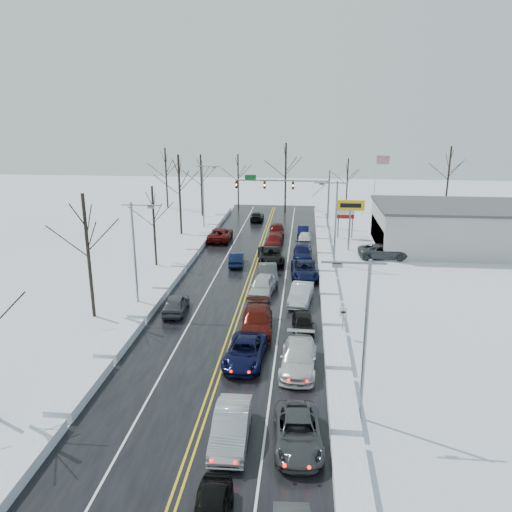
# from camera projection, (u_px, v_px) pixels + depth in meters

# --- Properties ---
(ground) EXTENTS (160.00, 160.00, 0.00)m
(ground) POSITION_uv_depth(u_px,v_px,m) (244.00, 295.00, 44.98)
(ground) COLOR silver
(ground) RESTS_ON ground
(road_surface) EXTENTS (14.00, 84.00, 0.01)m
(road_surface) POSITION_uv_depth(u_px,v_px,m) (247.00, 287.00, 46.89)
(road_surface) COLOR black
(road_surface) RESTS_ON ground
(snow_bank_left) EXTENTS (1.60, 72.00, 0.64)m
(snow_bank_left) POSITION_uv_depth(u_px,v_px,m) (168.00, 285.00, 47.61)
(snow_bank_left) COLOR silver
(snow_bank_left) RESTS_ON ground
(snow_bank_right) EXTENTS (1.60, 72.00, 0.64)m
(snow_bank_right) POSITION_uv_depth(u_px,v_px,m) (328.00, 290.00, 46.17)
(snow_bank_right) COLOR silver
(snow_bank_right) RESTS_ON ground
(traffic_signal_mast) EXTENTS (13.28, 0.39, 8.00)m
(traffic_signal_mast) POSITION_uv_depth(u_px,v_px,m) (293.00, 188.00, 69.83)
(traffic_signal_mast) COLOR slate
(traffic_signal_mast) RESTS_ON ground
(tires_plus_sign) EXTENTS (3.20, 0.34, 6.00)m
(tires_plus_sign) POSITION_uv_depth(u_px,v_px,m) (350.00, 209.00, 57.85)
(tires_plus_sign) COLOR slate
(tires_plus_sign) RESTS_ON ground
(used_vehicles_sign) EXTENTS (2.20, 0.22, 4.65)m
(used_vehicles_sign) POSITION_uv_depth(u_px,v_px,m) (346.00, 213.00, 64.05)
(used_vehicles_sign) COLOR slate
(used_vehicles_sign) RESTS_ON ground
(speed_limit_sign) EXTENTS (0.55, 0.09, 2.35)m
(speed_limit_sign) POSITION_uv_depth(u_px,v_px,m) (343.00, 317.00, 36.11)
(speed_limit_sign) COLOR slate
(speed_limit_sign) RESTS_ON ground
(flagpole) EXTENTS (1.87, 1.20, 10.00)m
(flagpole) POSITION_uv_depth(u_px,v_px,m) (376.00, 184.00, 70.51)
(flagpole) COLOR silver
(flagpole) RESTS_ON ground
(dealership_building) EXTENTS (20.40, 12.40, 5.30)m
(dealership_building) POSITION_uv_depth(u_px,v_px,m) (463.00, 227.00, 59.15)
(dealership_building) COLOR #B0B0AB
(dealership_building) RESTS_ON ground
(streetlight_se) EXTENTS (3.20, 0.25, 9.00)m
(streetlight_se) POSITION_uv_depth(u_px,v_px,m) (362.00, 328.00, 25.51)
(streetlight_se) COLOR slate
(streetlight_se) RESTS_ON ground
(streetlight_ne) EXTENTS (3.20, 0.25, 9.00)m
(streetlight_ne) POSITION_uv_depth(u_px,v_px,m) (334.00, 216.00, 52.24)
(streetlight_ne) COLOR slate
(streetlight_ne) RESTS_ON ground
(streetlight_sw) EXTENTS (3.20, 0.25, 9.00)m
(streetlight_sw) POSITION_uv_depth(u_px,v_px,m) (137.00, 247.00, 40.45)
(streetlight_sw) COLOR slate
(streetlight_sw) RESTS_ON ground
(streetlight_nw) EXTENTS (3.20, 0.25, 9.00)m
(streetlight_nw) POSITION_uv_depth(u_px,v_px,m) (205.00, 192.00, 67.17)
(streetlight_nw) COLOR slate
(streetlight_nw) RESTS_ON ground
(tree_left_b) EXTENTS (4.00, 4.00, 10.00)m
(tree_left_b) POSITION_uv_depth(u_px,v_px,m) (86.00, 232.00, 38.37)
(tree_left_b) COLOR #2D231C
(tree_left_b) RESTS_ON ground
(tree_left_c) EXTENTS (3.40, 3.40, 8.50)m
(tree_left_c) POSITION_uv_depth(u_px,v_px,m) (153.00, 211.00, 51.93)
(tree_left_c) COLOR #2D231C
(tree_left_c) RESTS_ON ground
(tree_left_d) EXTENTS (4.20, 4.20, 10.50)m
(tree_left_d) POSITION_uv_depth(u_px,v_px,m) (179.00, 179.00, 64.97)
(tree_left_d) COLOR #2D231C
(tree_left_d) RESTS_ON ground
(tree_left_e) EXTENTS (3.80, 3.80, 9.50)m
(tree_left_e) POSITION_uv_depth(u_px,v_px,m) (201.00, 173.00, 76.58)
(tree_left_e) COLOR #2D231C
(tree_left_e) RESTS_ON ground
(tree_far_a) EXTENTS (4.00, 4.00, 10.00)m
(tree_far_a) POSITION_uv_depth(u_px,v_px,m) (166.00, 166.00, 82.89)
(tree_far_a) COLOR #2D231C
(tree_far_a) RESTS_ON ground
(tree_far_b) EXTENTS (3.60, 3.60, 9.00)m
(tree_far_b) POSITION_uv_depth(u_px,v_px,m) (238.00, 171.00, 82.91)
(tree_far_b) COLOR #2D231C
(tree_far_b) RESTS_ON ground
(tree_far_c) EXTENTS (4.40, 4.40, 11.00)m
(tree_far_c) POSITION_uv_depth(u_px,v_px,m) (286.00, 164.00, 79.85)
(tree_far_c) COLOR #2D231C
(tree_far_c) RESTS_ON ground
(tree_far_d) EXTENTS (3.40, 3.40, 8.50)m
(tree_far_d) POSITION_uv_depth(u_px,v_px,m) (348.00, 174.00, 80.83)
(tree_far_d) COLOR #2D231C
(tree_far_d) RESTS_ON ground
(tree_far_e) EXTENTS (4.20, 4.20, 10.50)m
(tree_far_e) POSITION_uv_depth(u_px,v_px,m) (449.00, 166.00, 79.40)
(tree_far_e) COLOR #2D231C
(tree_far_e) RESTS_ON ground
(queued_car_1) EXTENTS (1.87, 5.04, 1.65)m
(queued_car_1) POSITION_uv_depth(u_px,v_px,m) (231.00, 441.00, 25.18)
(queued_car_1) COLOR #989A9F
(queued_car_1) RESTS_ON ground
(queued_car_2) EXTENTS (2.70, 5.44, 1.48)m
(queued_car_2) POSITION_uv_depth(u_px,v_px,m) (245.00, 362.00, 33.05)
(queued_car_2) COLOR black
(queued_car_2) RESTS_ON ground
(queued_car_3) EXTENTS (2.66, 5.87, 1.67)m
(queued_car_3) POSITION_uv_depth(u_px,v_px,m) (257.00, 331.00, 37.67)
(queued_car_3) COLOR #4A1009
(queued_car_3) RESTS_ON ground
(queued_car_4) EXTENTS (2.42, 5.16, 1.71)m
(queued_car_4) POSITION_uv_depth(u_px,v_px,m) (262.00, 295.00, 44.96)
(queued_car_4) COLOR silver
(queued_car_4) RESTS_ON ground
(queued_car_5) EXTENTS (2.32, 4.98, 1.58)m
(queued_car_5) POSITION_uv_depth(u_px,v_px,m) (268.00, 281.00, 48.67)
(queued_car_5) COLOR #383A3C
(queued_car_5) RESTS_ON ground
(queued_car_6) EXTENTS (3.42, 6.18, 1.64)m
(queued_car_6) POSITION_uv_depth(u_px,v_px,m) (271.00, 263.00, 54.43)
(queued_car_6) COLOR black
(queued_car_6) RESTS_ON ground
(queued_car_7) EXTENTS (2.15, 4.87, 1.39)m
(queued_car_7) POSITION_uv_depth(u_px,v_px,m) (274.00, 246.00, 61.03)
(queued_car_7) COLOR #540C0B
(queued_car_7) RESTS_ON ground
(queued_car_8) EXTENTS (2.11, 4.83, 1.62)m
(queued_car_8) POSITION_uv_depth(u_px,v_px,m) (277.00, 236.00, 65.93)
(queued_car_8) COLOR #450909
(queued_car_8) RESTS_ON ground
(queued_car_10) EXTENTS (2.71, 5.25, 1.42)m
(queued_car_10) POSITION_uv_depth(u_px,v_px,m) (298.00, 444.00, 24.90)
(queued_car_10) COLOR #383A3C
(queued_car_10) RESTS_ON ground
(queued_car_11) EXTENTS (2.45, 5.61, 1.60)m
(queued_car_11) POSITION_uv_depth(u_px,v_px,m) (298.00, 369.00, 32.14)
(queued_car_11) COLOR silver
(queued_car_11) RESTS_ON ground
(queued_car_12) EXTENTS (1.82, 3.98, 1.32)m
(queued_car_12) POSITION_uv_depth(u_px,v_px,m) (303.00, 331.00, 37.61)
(queued_car_12) COLOR black
(queued_car_12) RESTS_ON ground
(queued_car_13) EXTENTS (2.29, 5.06, 1.61)m
(queued_car_13) POSITION_uv_depth(u_px,v_px,m) (301.00, 303.00, 43.16)
(queued_car_13) COLOR #AEB2B7
(queued_car_13) RESTS_ON ground
(queued_car_14) EXTENTS (2.92, 5.72, 1.55)m
(queued_car_14) POSITION_uv_depth(u_px,v_px,m) (304.00, 277.00, 49.71)
(queued_car_14) COLOR black
(queued_car_14) RESTS_ON ground
(queued_car_15) EXTENTS (2.09, 5.12, 1.48)m
(queued_car_15) POSITION_uv_depth(u_px,v_px,m) (302.00, 259.00, 55.79)
(queued_car_15) COLOR black
(queued_car_15) RESTS_ON ground
(queued_car_16) EXTENTS (1.74, 4.09, 1.38)m
(queued_car_16) POSITION_uv_depth(u_px,v_px,m) (304.00, 243.00, 62.17)
(queued_car_16) COLOR silver
(queued_car_16) RESTS_ON ground
(queued_car_17) EXTENTS (1.50, 4.06, 1.33)m
(queued_car_17) POSITION_uv_depth(u_px,v_px,m) (303.00, 236.00, 65.80)
(queued_car_17) COLOR black
(queued_car_17) RESTS_ON ground
(oncoming_car_0) EXTENTS (1.83, 4.34, 1.39)m
(oncoming_car_0) POSITION_uv_depth(u_px,v_px,m) (237.00, 265.00, 53.59)
(oncoming_car_0) COLOR black
(oncoming_car_0) RESTS_ON ground
(oncoming_car_1) EXTENTS (2.76, 5.89, 1.63)m
(oncoming_car_1) POSITION_uv_depth(u_px,v_px,m) (220.00, 240.00, 63.65)
(oncoming_car_1) COLOR #550C0B
(oncoming_car_1) RESTS_ON ground
(oncoming_car_2) EXTENTS (1.97, 4.65, 1.34)m
(oncoming_car_2) POSITION_uv_depth(u_px,v_px,m) (257.00, 221.00, 74.84)
(oncoming_car_2) COLOR black
(oncoming_car_2) RESTS_ON ground
(oncoming_car_3) EXTENTS (2.02, 4.46, 1.48)m
(oncoming_car_3) POSITION_uv_depth(u_px,v_px,m) (176.00, 312.00, 41.11)
(oncoming_car_3) COLOR #434549
(oncoming_car_3) RESTS_ON ground
(parked_car_0) EXTENTS (5.75, 2.83, 1.57)m
(parked_car_0) POSITION_uv_depth(u_px,v_px,m) (383.00, 258.00, 56.07)
(parked_car_0) COLOR #404245
(parked_car_0) RESTS_ON ground
(parked_car_1) EXTENTS (2.64, 5.64, 1.59)m
(parked_car_1) POSITION_uv_depth(u_px,v_px,m) (405.00, 250.00, 59.24)
(parked_car_1) COLOR #424548
(parked_car_1) RESTS_ON ground
(parked_car_2) EXTENTS (2.06, 4.59, 1.53)m
(parked_car_2) POSITION_uv_depth(u_px,v_px,m) (381.00, 241.00, 63.45)
(parked_car_2) COLOR black
(parked_car_2) RESTS_ON ground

